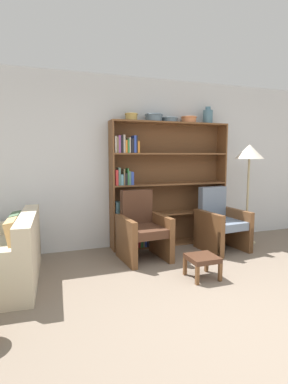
% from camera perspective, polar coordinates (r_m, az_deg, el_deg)
% --- Properties ---
extents(ground_plane, '(24.00, 24.00, 0.00)m').
position_cam_1_polar(ground_plane, '(3.17, 21.65, -21.83)').
color(ground_plane, '#7A6B5B').
extents(wall_back, '(12.00, 0.06, 2.75)m').
position_cam_1_polar(wall_back, '(5.10, 2.20, 5.54)').
color(wall_back, silver).
rests_on(wall_back, ground).
extents(bookshelf, '(2.01, 0.30, 2.04)m').
position_cam_1_polar(bookshelf, '(4.97, 2.92, 0.92)').
color(bookshelf, brown).
rests_on(bookshelf, ground).
extents(bowl_copper, '(0.21, 0.21, 0.11)m').
position_cam_1_polar(bowl_copper, '(4.80, -2.43, 14.17)').
color(bowl_copper, tan).
rests_on(bowl_copper, bookshelf).
extents(bowl_cream, '(0.29, 0.29, 0.12)m').
position_cam_1_polar(bowl_cream, '(4.92, 1.89, 14.00)').
color(bowl_cream, slate).
rests_on(bowl_cream, bookshelf).
extents(bowl_terracotta, '(0.28, 0.28, 0.07)m').
position_cam_1_polar(bowl_terracotta, '(5.02, 4.92, 13.58)').
color(bowl_terracotta, slate).
rests_on(bowl_terracotta, bookshelf).
extents(bowl_slate, '(0.27, 0.27, 0.10)m').
position_cam_1_polar(bowl_slate, '(5.18, 8.52, 13.52)').
color(bowl_slate, '#C67547').
rests_on(bowl_slate, bookshelf).
extents(vase_tall, '(0.16, 0.16, 0.28)m').
position_cam_1_polar(vase_tall, '(5.36, 12.06, 13.89)').
color(vase_tall, slate).
rests_on(vase_tall, bookshelf).
extents(couch, '(0.91, 1.52, 0.81)m').
position_cam_1_polar(couch, '(3.96, -25.04, -11.44)').
color(couch, beige).
rests_on(couch, ground).
extents(armchair_leather, '(0.69, 0.73, 0.99)m').
position_cam_1_polar(armchair_leather, '(4.39, -0.31, -7.22)').
color(armchair_leather, brown).
rests_on(armchair_leather, ground).
extents(armchair_cushioned, '(0.71, 0.74, 0.99)m').
position_cam_1_polar(armchair_cushioned, '(4.98, 14.35, -5.75)').
color(armchair_cushioned, brown).
rests_on(armchair_cushioned, ground).
extents(floor_lamp, '(0.48, 0.48, 1.69)m').
position_cam_1_polar(floor_lamp, '(5.35, 19.43, 6.46)').
color(floor_lamp, tan).
rests_on(floor_lamp, ground).
extents(footstool, '(0.35, 0.35, 0.28)m').
position_cam_1_polar(footstool, '(3.83, 11.05, -12.58)').
color(footstool, brown).
rests_on(footstool, ground).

